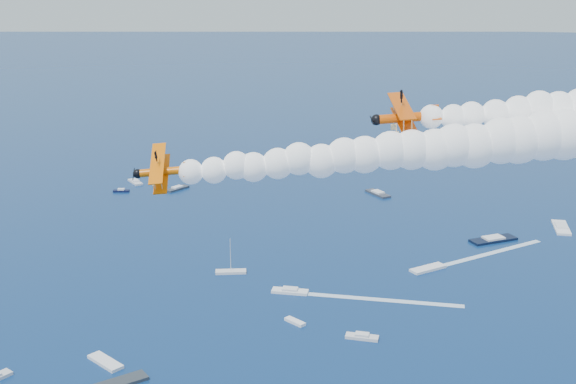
# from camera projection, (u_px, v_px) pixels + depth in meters

# --- Properties ---
(biplane_lead) EXTENTS (10.68, 12.15, 7.86)m
(biplane_lead) POSITION_uv_depth(u_px,v_px,m) (406.00, 118.00, 91.52)
(biplane_lead) COLOR #D74A04
(biplane_trail) EXTENTS (8.92, 10.45, 7.77)m
(biplane_trail) POSITION_uv_depth(u_px,v_px,m) (163.00, 172.00, 87.00)
(biplane_trail) COLOR #F06605
(smoke_trail_trail) EXTENTS (65.74, 38.53, 11.76)m
(smoke_trail_trail) POSITION_uv_depth(u_px,v_px,m) (433.00, 148.00, 87.81)
(smoke_trail_trail) COLOR white
(spectator_boats) EXTENTS (216.05, 169.50, 0.70)m
(spectator_boats) POSITION_uv_depth(u_px,v_px,m) (403.00, 281.00, 192.24)
(spectator_boats) COLOR silver
(spectator_boats) RESTS_ON ground
(boat_wakes) EXTENTS (118.50, 153.80, 0.04)m
(boat_wakes) POSITION_uv_depth(u_px,v_px,m) (467.00, 316.00, 173.76)
(boat_wakes) COLOR white
(boat_wakes) RESTS_ON ground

